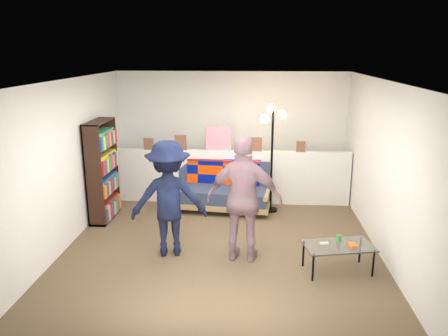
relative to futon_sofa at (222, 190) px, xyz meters
name	(u,v)px	position (x,y,z in m)	size (l,w,h in m)	color
ground	(222,242)	(0.11, -1.45, -0.35)	(5.00, 5.00, 0.00)	brown
room_shell	(224,127)	(0.11, -0.98, 1.32)	(4.60, 5.05, 2.45)	silver
half_wall_ledge	(229,177)	(0.11, 0.35, 0.15)	(4.45, 0.15, 1.00)	silver
ledge_decor	(217,141)	(-0.12, 0.33, 0.82)	(2.97, 0.02, 0.45)	brown
futon_sofa	(222,190)	(0.00, 0.00, 0.00)	(1.85, 1.03, 0.76)	#A78251
bookshelf	(103,174)	(-1.97, -0.59, 0.43)	(0.28, 0.84, 1.68)	black
coffee_table	(339,247)	(1.68, -2.23, -0.01)	(0.96, 0.66, 0.46)	black
floor_lamp	(272,137)	(0.87, -0.03, 0.99)	(0.44, 0.37, 1.89)	black
person_left	(169,199)	(-0.60, -1.85, 0.46)	(1.05, 0.61, 1.63)	black
person_right	(244,199)	(0.44, -1.96, 0.51)	(1.02, 0.42, 1.74)	#C17C91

